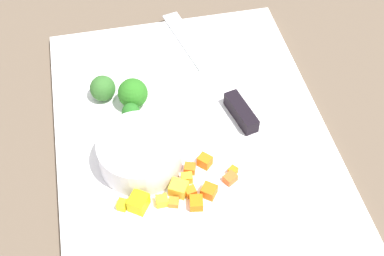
# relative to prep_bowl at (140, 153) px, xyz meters

# --- Properties ---
(ground_plane) EXTENTS (4.00, 4.00, 0.00)m
(ground_plane) POSITION_rel_prep_bowl_xyz_m (-0.04, 0.08, -0.03)
(ground_plane) COLOR brown
(cutting_board) EXTENTS (0.49, 0.38, 0.01)m
(cutting_board) POSITION_rel_prep_bowl_xyz_m (-0.04, 0.08, -0.03)
(cutting_board) COLOR white
(cutting_board) RESTS_ON ground_plane
(prep_bowl) EXTENTS (0.11, 0.11, 0.04)m
(prep_bowl) POSITION_rel_prep_bowl_xyz_m (0.00, 0.00, 0.00)
(prep_bowl) COLOR silver
(prep_bowl) RESTS_ON cutting_board
(chef_knife) EXTENTS (0.29, 0.09, 0.02)m
(chef_knife) POSITION_rel_prep_bowl_xyz_m (-0.10, 0.14, -0.01)
(chef_knife) COLOR silver
(chef_knife) RESTS_ON cutting_board
(carrot_dice_0) EXTENTS (0.01, 0.01, 0.01)m
(carrot_dice_0) POSITION_rel_prep_bowl_xyz_m (0.06, 0.05, -0.02)
(carrot_dice_0) COLOR orange
(carrot_dice_0) RESTS_ON cutting_board
(carrot_dice_1) EXTENTS (0.02, 0.02, 0.02)m
(carrot_dice_1) POSITION_rel_prep_bowl_xyz_m (0.07, 0.08, -0.01)
(carrot_dice_1) COLOR orange
(carrot_dice_1) RESTS_ON cutting_board
(carrot_dice_2) EXTENTS (0.02, 0.02, 0.02)m
(carrot_dice_2) POSITION_rel_prep_bowl_xyz_m (0.02, 0.08, -0.01)
(carrot_dice_2) COLOR orange
(carrot_dice_2) RESTS_ON cutting_board
(carrot_dice_3) EXTENTS (0.02, 0.02, 0.01)m
(carrot_dice_3) POSITION_rel_prep_bowl_xyz_m (0.04, 0.11, -0.02)
(carrot_dice_3) COLOR orange
(carrot_dice_3) RESTS_ON cutting_board
(carrot_dice_4) EXTENTS (0.02, 0.02, 0.01)m
(carrot_dice_4) POSITION_rel_prep_bowl_xyz_m (0.03, 0.06, -0.02)
(carrot_dice_4) COLOR orange
(carrot_dice_4) RESTS_ON cutting_board
(carrot_dice_5) EXTENTS (0.02, 0.02, 0.01)m
(carrot_dice_5) POSITION_rel_prep_bowl_xyz_m (0.07, 0.03, -0.02)
(carrot_dice_5) COLOR orange
(carrot_dice_5) RESTS_ON cutting_board
(carrot_dice_6) EXTENTS (0.02, 0.02, 0.01)m
(carrot_dice_6) POSITION_rel_prep_bowl_xyz_m (0.05, 0.11, -0.02)
(carrot_dice_6) COLOR orange
(carrot_dice_6) RESTS_ON cutting_board
(carrot_dice_7) EXTENTS (0.02, 0.02, 0.01)m
(carrot_dice_7) POSITION_rel_prep_bowl_xyz_m (0.08, 0.06, -0.01)
(carrot_dice_7) COLOR orange
(carrot_dice_7) RESTS_ON cutting_board
(pepper_dice_0) EXTENTS (0.03, 0.03, 0.02)m
(pepper_dice_0) POSITION_rel_prep_bowl_xyz_m (0.07, -0.01, -0.01)
(pepper_dice_0) COLOR yellow
(pepper_dice_0) RESTS_ON cutting_board
(pepper_dice_1) EXTENTS (0.02, 0.02, 0.01)m
(pepper_dice_1) POSITION_rel_prep_bowl_xyz_m (0.06, -0.03, -0.02)
(pepper_dice_1) COLOR yellow
(pepper_dice_1) RESTS_ON cutting_board
(pepper_dice_2) EXTENTS (0.03, 0.03, 0.02)m
(pepper_dice_2) POSITION_rel_prep_bowl_xyz_m (0.06, 0.04, -0.01)
(pepper_dice_2) COLOR yellow
(pepper_dice_2) RESTS_ON cutting_board
(pepper_dice_3) EXTENTS (0.01, 0.02, 0.01)m
(pepper_dice_3) POSITION_rel_prep_bowl_xyz_m (0.04, 0.05, -0.01)
(pepper_dice_3) COLOR yellow
(pepper_dice_3) RESTS_ON cutting_board
(pepper_dice_4) EXTENTS (0.01, 0.01, 0.01)m
(pepper_dice_4) POSITION_rel_prep_bowl_xyz_m (0.07, 0.02, -0.01)
(pepper_dice_4) COLOR yellow
(pepper_dice_4) RESTS_ON cutting_board
(broccoli_floret_0) EXTENTS (0.04, 0.04, 0.04)m
(broccoli_floret_0) POSITION_rel_prep_bowl_xyz_m (-0.13, -0.04, -0.00)
(broccoli_floret_0) COLOR #96BD5C
(broccoli_floret_0) RESTS_ON cutting_board
(broccoli_floret_1) EXTENTS (0.04, 0.04, 0.05)m
(broccoli_floret_1) POSITION_rel_prep_bowl_xyz_m (-0.10, 0.00, 0.00)
(broccoli_floret_1) COLOR #81AF57
(broccoli_floret_1) RESTS_ON cutting_board
(broccoli_floret_2) EXTENTS (0.03, 0.03, 0.03)m
(broccoli_floret_2) POSITION_rel_prep_bowl_xyz_m (-0.07, -0.00, -0.00)
(broccoli_floret_2) COLOR #8FB264
(broccoli_floret_2) RESTS_ON cutting_board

